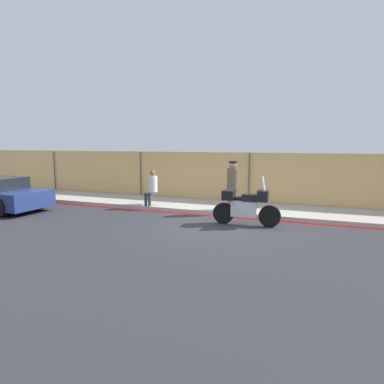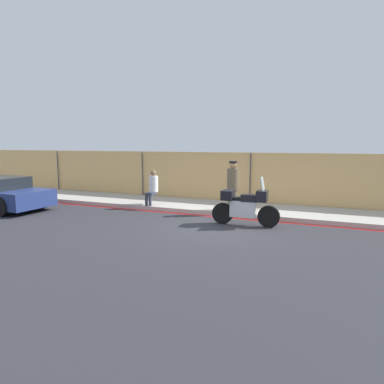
# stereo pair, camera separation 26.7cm
# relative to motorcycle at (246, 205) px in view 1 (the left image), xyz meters

# --- Properties ---
(ground_plane) EXTENTS (120.00, 120.00, 0.00)m
(ground_plane) POSITION_rel_motorcycle_xyz_m (-0.62, -0.45, -0.63)
(ground_plane) COLOR #2D2D33
(sidewalk) EXTENTS (37.56, 2.48, 0.16)m
(sidewalk) POSITION_rel_motorcycle_xyz_m (-0.62, 2.18, -0.55)
(sidewalk) COLOR #ADA89E
(sidewalk) RESTS_ON ground_plane
(curb_paint_stripe) EXTENTS (37.56, 0.18, 0.01)m
(curb_paint_stripe) POSITION_rel_motorcycle_xyz_m (-0.62, 0.85, -0.63)
(curb_paint_stripe) COLOR red
(curb_paint_stripe) RESTS_ON ground_plane
(storefront_fence) EXTENTS (35.68, 0.16, 2.18)m
(storefront_fence) POSITION_rel_motorcycle_xyz_m (-0.62, 3.51, 0.46)
(storefront_fence) COLOR #E5B26B
(storefront_fence) RESTS_ON ground_plane
(motorcycle) EXTENTS (2.13, 0.56, 1.55)m
(motorcycle) POSITION_rel_motorcycle_xyz_m (0.00, 0.00, 0.00)
(motorcycle) COLOR black
(motorcycle) RESTS_ON ground_plane
(officer_standing) EXTENTS (0.42, 0.42, 1.76)m
(officer_standing) POSITION_rel_motorcycle_xyz_m (-0.82, 1.52, 0.43)
(officer_standing) COLOR brown
(officer_standing) RESTS_ON sidewalk
(person_seated_on_curb) EXTENTS (0.36, 0.68, 1.34)m
(person_seated_on_curb) POSITION_rel_motorcycle_xyz_m (-4.04, 1.42, 0.28)
(person_seated_on_curb) COLOR #2D3342
(person_seated_on_curb) RESTS_ON sidewalk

